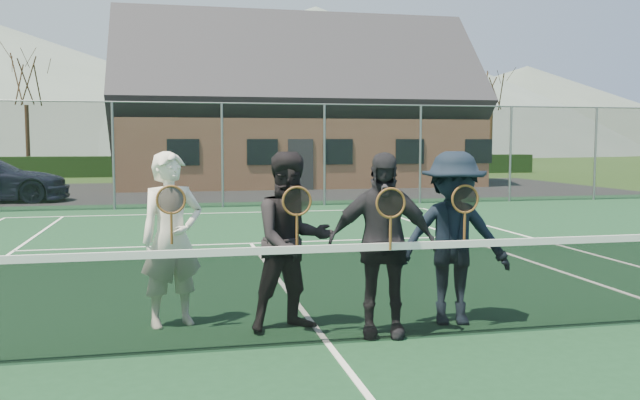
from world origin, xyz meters
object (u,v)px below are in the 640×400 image
at_px(tennis_net, 328,290).
at_px(clubhouse, 295,95).
at_px(player_c, 382,244).
at_px(player_d, 453,238).
at_px(player_b, 292,241).
at_px(player_a, 172,239).

relative_size(tennis_net, clubhouse, 0.75).
height_order(tennis_net, clubhouse, clubhouse).
xyz_separation_m(tennis_net, player_c, (0.58, 0.19, 0.38)).
bearing_deg(tennis_net, player_d, 17.38).
distance_m(tennis_net, player_b, 0.73).
height_order(player_b, player_c, same).
xyz_separation_m(tennis_net, player_a, (-1.42, 0.99, 0.38)).
bearing_deg(player_a, tennis_net, -34.96).
xyz_separation_m(player_c, player_d, (0.86, 0.26, -0.00)).
distance_m(clubhouse, player_a, 23.83).
bearing_deg(clubhouse, tennis_net, -99.46).
relative_size(clubhouse, player_a, 8.67).
height_order(player_b, player_d, same).
xyz_separation_m(clubhouse, player_a, (-5.42, -23.01, -3.07)).
bearing_deg(player_d, player_a, 169.25).
bearing_deg(player_a, player_c, -21.75).
relative_size(tennis_net, player_b, 6.49).
bearing_deg(player_d, tennis_net, -162.62).
distance_m(player_a, player_c, 2.15).
height_order(player_a, player_c, same).
distance_m(player_b, player_c, 0.90).
xyz_separation_m(player_b, player_d, (1.68, -0.13, -0.00)).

